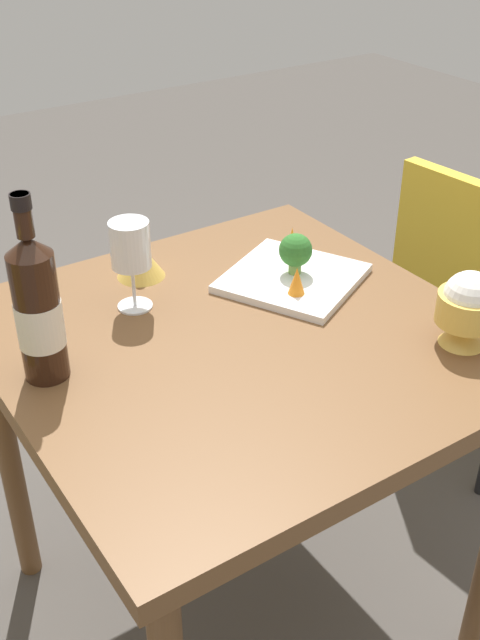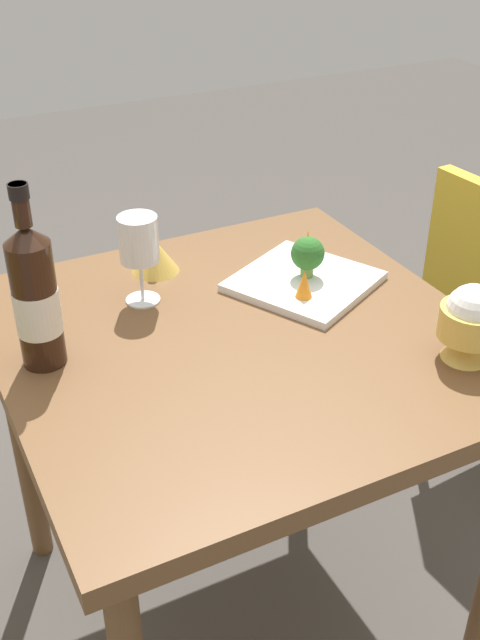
% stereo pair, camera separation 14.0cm
% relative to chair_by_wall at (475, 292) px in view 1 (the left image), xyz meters
% --- Properties ---
extents(ground_plane, '(8.00, 8.00, 0.00)m').
position_rel_chair_by_wall_xyz_m(ground_plane, '(-0.12, 0.80, -0.53)').
color(ground_plane, '#4C4742').
extents(dining_table, '(0.86, 0.86, 0.75)m').
position_rel_chair_by_wall_xyz_m(dining_table, '(-0.12, 0.80, 0.13)').
color(dining_table, brown).
rests_on(dining_table, ground_plane).
extents(chair_by_wall, '(0.43, 0.43, 0.85)m').
position_rel_chair_by_wall_xyz_m(chair_by_wall, '(0.00, 0.00, 0.00)').
color(chair_by_wall, gold).
rests_on(chair_by_wall, ground_plane).
extents(wine_bottle, '(0.08, 0.08, 0.33)m').
position_rel_chair_by_wall_xyz_m(wine_bottle, '(-0.04, 1.14, 0.35)').
color(wine_bottle, black).
rests_on(wine_bottle, dining_table).
extents(wine_glass, '(0.08, 0.08, 0.18)m').
position_rel_chair_by_wall_xyz_m(wine_glass, '(0.08, 0.92, 0.35)').
color(wine_glass, white).
rests_on(wine_glass, dining_table).
extents(rice_bowl, '(0.11, 0.11, 0.14)m').
position_rel_chair_by_wall_xyz_m(rice_bowl, '(-0.36, 0.49, 0.29)').
color(rice_bowl, gold).
rests_on(rice_bowl, dining_table).
extents(rice_bowl_lid, '(0.10, 0.10, 0.09)m').
position_rel_chair_by_wall_xyz_m(rice_bowl_lid, '(0.18, 0.85, 0.26)').
color(rice_bowl_lid, gold).
rests_on(rice_bowl_lid, dining_table).
extents(serving_plate, '(0.34, 0.34, 0.02)m').
position_rel_chair_by_wall_xyz_m(serving_plate, '(-0.01, 0.60, 0.23)').
color(serving_plate, white).
rests_on(serving_plate, dining_table).
extents(broccoli_floret, '(0.07, 0.07, 0.09)m').
position_rel_chair_by_wall_xyz_m(broccoli_floret, '(-0.01, 0.59, 0.29)').
color(broccoli_floret, '#729E4C').
rests_on(broccoli_floret, serving_plate).
extents(carrot_garnish_left, '(0.03, 0.03, 0.06)m').
position_rel_chair_by_wall_xyz_m(carrot_garnish_left, '(-0.07, 0.64, 0.26)').
color(carrot_garnish_left, orange).
rests_on(carrot_garnish_left, serving_plate).
extents(carrot_garnish_right, '(0.03, 0.03, 0.07)m').
position_rel_chair_by_wall_xyz_m(carrot_garnish_right, '(0.06, 0.56, 0.27)').
color(carrot_garnish_right, orange).
rests_on(carrot_garnish_right, serving_plate).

